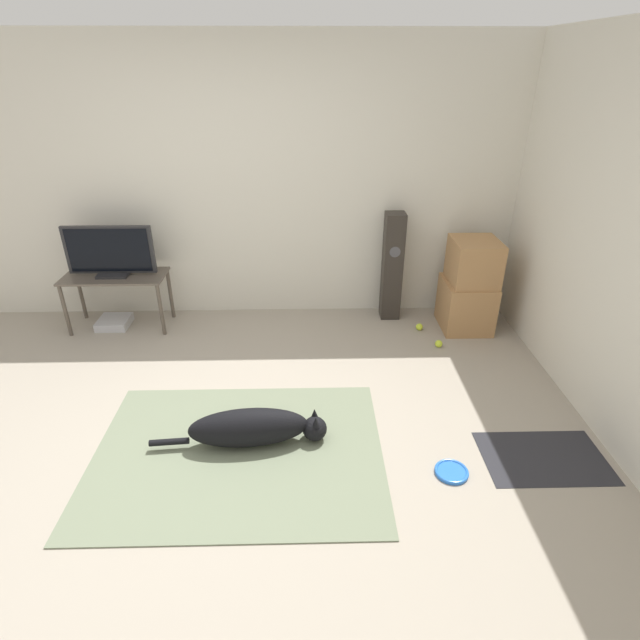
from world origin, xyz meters
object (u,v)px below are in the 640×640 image
floor_speaker (392,267)px  tennis_ball_near_speaker (419,327)px  cardboard_box_upper (474,262)px  frisbee (452,472)px  tv (110,252)px  cardboard_box_lower (466,305)px  dog (254,428)px  tennis_ball_by_boxes (439,344)px  game_console (114,322)px  tv_stand (116,283)px

floor_speaker → tennis_ball_near_speaker: 0.63m
cardboard_box_upper → floor_speaker: 0.76m
frisbee → cardboard_box_upper: bearing=72.0°
frisbee → tv: bearing=142.8°
cardboard_box_lower → tennis_ball_near_speaker: cardboard_box_lower is taller
frisbee → tv: tv is taller
floor_speaker → tv: floor_speaker is taller
dog → tennis_ball_by_boxes: (1.54, 1.25, -0.11)m
cardboard_box_lower → game_console: cardboard_box_lower is taller
tv_stand → tv: size_ratio=1.17×
dog → cardboard_box_lower: size_ratio=2.37×
dog → cardboard_box_upper: (1.89, 1.64, 0.53)m
tv → tennis_ball_by_boxes: 3.10m
frisbee → game_console: (-2.78, 2.03, 0.03)m
tennis_ball_near_speaker → floor_speaker: bearing=128.5°
dog → floor_speaker: 2.26m
cardboard_box_upper → tennis_ball_by_boxes: cardboard_box_upper is taller
cardboard_box_upper → cardboard_box_lower: bearing=179.6°
floor_speaker → tennis_ball_near_speaker: floor_speaker is taller
tennis_ball_near_speaker → game_console: 2.96m
tv_stand → game_console: size_ratio=3.21×
cardboard_box_lower → floor_speaker: bearing=160.6°
floor_speaker → tennis_ball_near_speaker: (0.25, -0.31, -0.50)m
tennis_ball_near_speaker → dog: bearing=-132.2°
frisbee → tv: size_ratio=0.27×
tv → game_console: (-0.09, -0.01, -0.72)m
floor_speaker → tv: 2.63m
tv_stand → dog: bearing=-50.5°
tennis_ball_by_boxes → tv_stand: bearing=170.8°
tv_stand → tennis_ball_by_boxes: (2.97, -0.48, -0.42)m
tennis_ball_by_boxes → game_console: (-3.06, 0.48, 0.01)m
dog → floor_speaker: floor_speaker is taller
cardboard_box_upper → tennis_ball_by_boxes: (-0.35, -0.39, -0.64)m
dog → tv: size_ratio=1.47×
dog → tennis_ball_near_speaker: bearing=47.8°
frisbee → floor_speaker: 2.25m
tennis_ball_by_boxes → game_console: 3.10m
frisbee → tennis_ball_near_speaker: (0.17, 1.88, 0.02)m
cardboard_box_upper → floor_speaker: floor_speaker is taller
tennis_ball_near_speaker → game_console: game_console is taller
dog → frisbee: bearing=-13.4°
floor_speaker → cardboard_box_upper: bearing=-19.0°
game_console → tennis_ball_near_speaker: bearing=-3.0°
frisbee → game_console: game_console is taller
dog → frisbee: 1.30m
cardboard_box_lower → game_console: bearing=178.5°
floor_speaker → game_console: floor_speaker is taller
floor_speaker → tv_stand: size_ratio=1.13×
tennis_ball_by_boxes → tennis_ball_near_speaker: size_ratio=1.00×
cardboard_box_upper → floor_speaker: (-0.70, 0.24, -0.14)m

